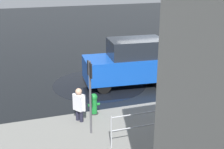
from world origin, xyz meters
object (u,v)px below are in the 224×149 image
Objects in this scene: pedestrian at (79,103)px; sign_post at (90,87)px; moving_hatchback at (131,62)px; fire_hydrant at (94,104)px.

pedestrian is 0.51× the size of sign_post.
moving_hatchback is at bearing -136.87° from pedestrian.
moving_hatchback is 5.03× the size of fire_hydrant.
moving_hatchback is 4.09m from pedestrian.
sign_post is at bearing 99.55° from pedestrian.
pedestrian is at bearing -80.45° from sign_post.
fire_hydrant is at bearing -148.34° from pedestrian.
fire_hydrant is at bearing -109.48° from sign_post.
sign_post reaches higher than moving_hatchback.
sign_post is at bearing 70.52° from fire_hydrant.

